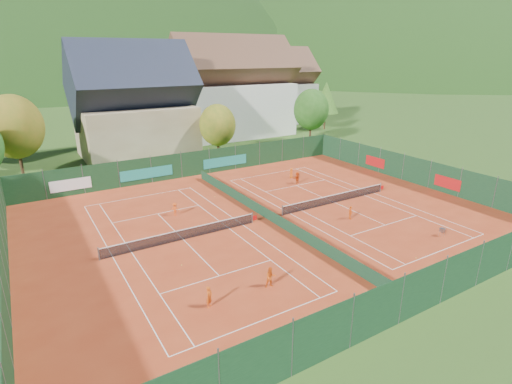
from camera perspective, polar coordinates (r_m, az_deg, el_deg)
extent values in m
plane|color=#284A17|center=(35.85, 1.67, -3.95)|extent=(600.00, 600.00, 0.00)
cube|color=#A43418|center=(35.84, 1.67, -3.91)|extent=(40.00, 32.00, 0.01)
cube|color=white|center=(43.08, -16.15, -0.63)|extent=(10.97, 0.06, 0.00)
cube|color=white|center=(23.34, 1.05, -17.83)|extent=(10.97, 0.06, 0.00)
cube|color=white|center=(31.29, -19.79, -8.73)|extent=(0.06, 23.77, 0.00)
cube|color=white|center=(34.63, -1.83, -4.75)|extent=(0.06, 23.77, 0.00)
cube|color=white|center=(31.52, -17.34, -8.24)|extent=(0.06, 23.77, 0.00)
cube|color=white|center=(34.04, -3.85, -5.23)|extent=(0.06, 23.77, 0.00)
cube|color=white|center=(38.12, -13.86, -3.03)|extent=(8.23, 0.06, 0.00)
cube|color=white|center=(27.33, -5.26, -11.84)|extent=(8.23, 0.06, 0.00)
cube|color=white|center=(32.54, -10.31, -6.72)|extent=(0.06, 12.80, 0.00)
cube|color=white|center=(49.33, 1.95, 2.63)|extent=(10.97, 0.06, 0.00)
cube|color=white|center=(33.51, 25.05, -7.55)|extent=(10.97, 0.06, 0.00)
cube|color=white|center=(37.16, 4.93, -3.10)|extent=(0.06, 23.77, 0.00)
cube|color=white|center=(44.19, 16.50, -0.17)|extent=(0.06, 23.77, 0.00)
cube|color=white|center=(37.94, 6.60, -2.68)|extent=(0.06, 23.77, 0.00)
cube|color=white|center=(43.22, 15.27, -0.48)|extent=(0.06, 23.77, 0.00)
cube|color=white|center=(45.06, 5.78, 0.93)|extent=(8.23, 0.06, 0.00)
cube|color=white|center=(36.40, 17.99, -4.51)|extent=(8.23, 0.06, 0.00)
cube|color=white|center=(40.46, 11.22, -1.51)|extent=(0.06, 12.80, 0.00)
cylinder|color=#59595B|center=(30.94, -21.55, -8.24)|extent=(0.10, 0.10, 1.02)
cylinder|color=#59595B|center=(34.86, -0.53, -3.69)|extent=(0.10, 0.10, 1.02)
cube|color=black|center=(32.35, -10.36, -6.01)|extent=(12.80, 0.02, 0.86)
cube|color=white|center=(32.17, -10.41, -5.32)|extent=(12.80, 0.04, 0.06)
cube|color=red|center=(35.00, -0.18, -3.70)|extent=(0.40, 0.04, 0.40)
cylinder|color=#59595B|center=(36.48, 3.79, -2.66)|extent=(0.10, 0.10, 1.02)
cylinder|color=#59595B|center=(44.69, 17.36, 0.64)|extent=(0.10, 0.10, 1.02)
cube|color=black|center=(40.30, 11.26, -0.92)|extent=(12.80, 0.02, 0.86)
cube|color=white|center=(40.16, 11.30, -0.34)|extent=(12.80, 0.04, 0.06)
cube|color=red|center=(44.89, 17.56, 0.62)|extent=(0.40, 0.04, 0.40)
cube|color=#133520|center=(35.64, 1.68, -3.18)|extent=(0.03, 28.80, 1.00)
cube|color=#123319|center=(48.81, -8.62, 4.06)|extent=(40.00, 0.04, 3.00)
cube|color=teal|center=(46.95, -15.31, 2.60)|extent=(6.00, 0.03, 1.20)
cube|color=teal|center=(50.45, -4.39, 4.37)|extent=(6.00, 0.03, 1.20)
cube|color=silver|center=(45.56, -24.95, 0.95)|extent=(4.00, 0.03, 1.20)
cube|color=#13341B|center=(24.86, 22.77, -12.84)|extent=(40.00, 0.04, 3.00)
cube|color=#123318|center=(30.37, -32.25, -8.45)|extent=(0.04, 32.00, 3.00)
cube|color=#13351D|center=(48.65, 21.89, 2.82)|extent=(0.04, 32.00, 3.00)
cube|color=#B21414|center=(46.53, 25.66, 1.20)|extent=(0.03, 3.00, 1.20)
cube|color=#B21414|center=(52.31, 16.63, 4.15)|extent=(0.03, 3.00, 1.20)
cube|color=tan|center=(60.44, -16.66, 8.33)|extent=(15.00, 12.00, 7.00)
cube|color=#1E2333|center=(59.65, -17.27, 14.46)|extent=(16.20, 12.00, 12.00)
cube|color=silver|center=(72.75, -3.27, 11.61)|extent=(20.00, 11.00, 9.00)
cube|color=brown|center=(72.16, -3.38, 17.33)|extent=(21.60, 11.00, 11.00)
cube|color=silver|center=(86.80, 2.52, 12.52)|extent=(16.00, 10.00, 8.00)
cube|color=brown|center=(86.29, 2.58, 16.81)|extent=(17.28, 10.00, 10.00)
cylinder|color=#442B18|center=(55.01, -30.50, 3.39)|extent=(0.36, 0.36, 3.15)
ellipsoid|color=olive|center=(54.17, -31.30, 7.96)|extent=(6.44, 6.44, 7.40)
cylinder|color=#452B18|center=(56.58, -5.40, 6.00)|extent=(0.36, 0.36, 2.45)
ellipsoid|color=olive|center=(55.89, -5.52, 9.49)|extent=(5.01, 5.01, 5.76)
cylinder|color=#4D2E1B|center=(67.74, 7.73, 8.25)|extent=(0.36, 0.36, 2.80)
ellipsoid|color=#245719|center=(67.11, 7.89, 11.60)|extent=(5.72, 5.72, 6.58)
cylinder|color=#483119|center=(80.09, 9.77, 9.95)|extent=(0.36, 0.36, 3.15)
cone|color=#31601B|center=(79.52, 9.96, 13.15)|extent=(5.04, 5.04, 5.85)
cylinder|color=#442918|center=(81.60, 1.71, 10.51)|extent=(0.36, 0.36, 3.50)
ellipsoid|color=olive|center=(81.00, 1.74, 14.01)|extent=(7.15, 7.15, 8.22)
ellipsoid|color=black|center=(333.58, -26.34, 7.49)|extent=(440.00, 440.00, 242.00)
ellipsoid|color=black|center=(341.62, 18.49, 9.36)|extent=(380.00, 380.00, 220.40)
cylinder|color=slate|center=(35.60, 25.10, -5.31)|extent=(0.02, 0.02, 0.80)
cylinder|color=slate|center=(35.84, 25.37, -5.19)|extent=(0.02, 0.02, 0.80)
cylinder|color=slate|center=(35.75, 24.70, -5.15)|extent=(0.02, 0.02, 0.80)
cylinder|color=slate|center=(35.98, 24.98, -5.03)|extent=(0.02, 0.02, 0.80)
cube|color=slate|center=(35.73, 25.07, -4.95)|extent=(0.34, 0.34, 0.30)
ellipsoid|color=#CCD833|center=(35.72, 25.08, -4.91)|extent=(0.28, 0.28, 0.16)
sphere|color=#CCD833|center=(28.90, -10.58, -10.22)|extent=(0.07, 0.07, 0.07)
sphere|color=#CCD833|center=(31.55, 21.89, -8.72)|extent=(0.07, 0.07, 0.07)
sphere|color=#CCD833|center=(36.74, -1.01, -3.26)|extent=(0.07, 0.07, 0.07)
sphere|color=#CCD833|center=(41.54, -5.88, -0.65)|extent=(0.07, 0.07, 0.07)
sphere|color=#CCD833|center=(39.87, 12.25, -1.87)|extent=(0.07, 0.07, 0.07)
imported|color=#CC5012|center=(24.13, -6.70, -14.65)|extent=(0.59, 0.55, 1.36)
imported|color=#E05913|center=(25.76, 2.10, -12.07)|extent=(0.78, 0.67, 1.40)
imported|color=#E04C13|center=(37.17, -11.52, -2.41)|extent=(0.93, 0.82, 1.24)
imported|color=orange|center=(36.65, 13.33, -2.88)|extent=(0.61, 0.78, 1.23)
imported|color=orange|center=(47.61, 5.08, 2.72)|extent=(0.73, 0.66, 1.25)
imported|color=#D64B13|center=(45.57, 5.91, 2.05)|extent=(1.37, 0.87, 1.41)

